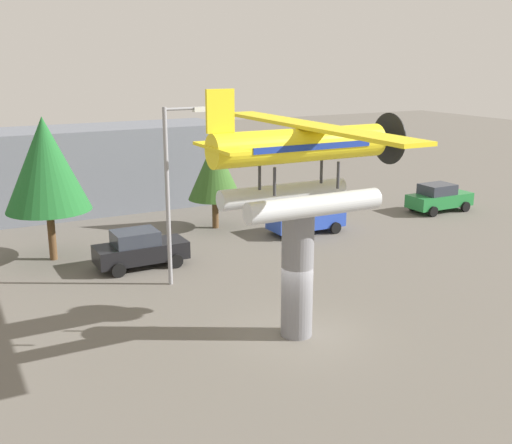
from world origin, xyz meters
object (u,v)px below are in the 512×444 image
(storefront_building, at_px, (109,167))
(tree_east, at_px, (46,164))
(car_mid_black, at_px, (140,249))
(tree_center_back, at_px, (215,169))
(streetlight_primary, at_px, (172,183))
(display_pedestal, at_px, (297,274))
(car_distant_green, at_px, (439,198))
(floatplane_monument, at_px, (303,160))
(car_far_blue, at_px, (305,217))

(storefront_building, xyz_separation_m, tree_east, (-5.39, -9.38, 2.01))
(tree_east, bearing_deg, car_mid_black, -42.18)
(car_mid_black, xyz_separation_m, tree_center_back, (5.91, 4.58, 2.48))
(streetlight_primary, bearing_deg, display_pedestal, -74.28)
(display_pedestal, distance_m, car_distant_green, 20.68)
(floatplane_monument, bearing_deg, car_mid_black, 106.26)
(storefront_building, distance_m, tree_east, 11.01)
(car_mid_black, bearing_deg, display_pedestal, -75.06)
(car_mid_black, bearing_deg, tree_east, 137.82)
(car_mid_black, height_order, car_far_blue, same)
(floatplane_monument, height_order, storefront_building, floatplane_monument)
(floatplane_monument, distance_m, tree_east, 14.07)
(car_mid_black, xyz_separation_m, tree_east, (-3.34, 3.03, 3.74))
(car_distant_green, xyz_separation_m, streetlight_primary, (-19.28, -4.33, 3.50))
(floatplane_monument, distance_m, storefront_building, 22.30)
(car_mid_black, xyz_separation_m, storefront_building, (2.05, 12.41, 1.72))
(car_mid_black, xyz_separation_m, car_far_blue, (9.82, 1.27, 0.00))
(display_pedestal, xyz_separation_m, car_distant_green, (17.37, 11.13, -1.37))
(car_distant_green, xyz_separation_m, tree_east, (-23.27, 1.48, 3.74))
(car_mid_black, relative_size, storefront_building, 0.29)
(car_distant_green, height_order, streetlight_primary, streetlight_primary)
(display_pedestal, bearing_deg, streetlight_primary, 105.72)
(tree_east, bearing_deg, tree_center_back, 9.52)
(tree_center_back, bearing_deg, storefront_building, 116.20)
(car_mid_black, bearing_deg, car_far_blue, 7.39)
(car_far_blue, distance_m, streetlight_primary, 10.63)
(display_pedestal, bearing_deg, tree_center_back, 76.70)
(streetlight_primary, bearing_deg, tree_center_back, 54.47)
(display_pedestal, distance_m, tree_center_back, 14.60)
(car_far_blue, height_order, streetlight_primary, streetlight_primary)
(tree_east, height_order, tree_center_back, tree_east)
(car_mid_black, xyz_separation_m, streetlight_primary, (0.64, -2.79, 3.50))
(floatplane_monument, relative_size, car_mid_black, 2.48)
(floatplane_monument, xyz_separation_m, car_distant_green, (17.24, 11.13, -5.30))
(display_pedestal, bearing_deg, storefront_building, 91.32)
(floatplane_monument, height_order, streetlight_primary, floatplane_monument)
(display_pedestal, xyz_separation_m, tree_center_back, (3.35, 14.17, 1.11))
(car_distant_green, height_order, tree_east, tree_east)
(storefront_building, bearing_deg, tree_center_back, -63.80)
(car_far_blue, relative_size, streetlight_primary, 0.56)
(display_pedestal, height_order, tree_center_back, tree_center_back)
(display_pedestal, height_order, tree_east, tree_east)
(storefront_building, bearing_deg, car_far_blue, -55.10)
(car_far_blue, relative_size, tree_east, 0.62)
(floatplane_monument, xyz_separation_m, storefront_building, (-0.64, 22.00, -3.57))
(streetlight_primary, height_order, tree_east, streetlight_primary)
(car_mid_black, bearing_deg, tree_center_back, 37.78)
(display_pedestal, xyz_separation_m, storefront_building, (-0.51, 22.00, 0.35))
(car_distant_green, bearing_deg, tree_east, 176.35)
(tree_east, bearing_deg, car_distant_green, -3.65)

